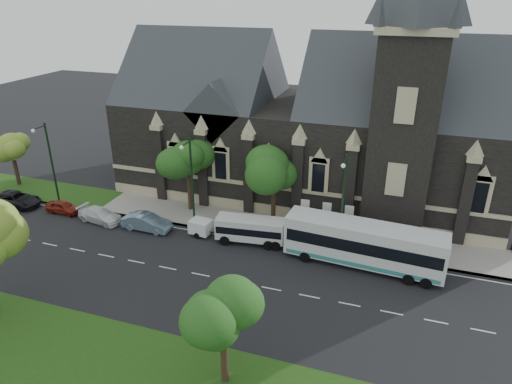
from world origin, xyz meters
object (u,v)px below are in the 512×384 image
at_px(car_far_white, 100,215).
at_px(tree_walk_left, 190,158).
at_px(tree_park_east, 227,316).
at_px(street_lamp_far, 50,160).
at_px(banner_flag_left, 303,212).
at_px(tree_walk_far, 14,148).
at_px(banner_flag_right, 347,219).
at_px(box_trailer, 201,227).
at_px(street_lamp_near, 343,199).
at_px(tree_walk_right, 277,167).
at_px(street_lamp_mid, 191,179).
at_px(banner_flag_center, 325,215).
at_px(sedan, 147,222).
at_px(car_far_black, 17,199).
at_px(shuttle_bus, 251,229).
at_px(car_far_red, 63,207).
at_px(tour_coach, 364,244).

bearing_deg(car_far_white, tree_walk_left, -46.78).
bearing_deg(tree_walk_left, tree_park_east, -59.13).
bearing_deg(street_lamp_far, banner_flag_left, 4.15).
relative_size(tree_walk_far, banner_flag_right, 1.57).
bearing_deg(box_trailer, street_lamp_near, 12.19).
xyz_separation_m(tree_walk_right, street_lamp_mid, (-7.21, -3.62, -0.71)).
bearing_deg(box_trailer, tree_park_east, -52.51).
distance_m(tree_walk_right, box_trailer, 9.06).
xyz_separation_m(banner_flag_center, car_far_white, (-21.64, -3.68, -1.69)).
height_order(tree_walk_far, banner_flag_left, tree_walk_far).
relative_size(tree_walk_right, tree_walk_far, 1.24).
relative_size(tree_walk_far, sedan, 1.30).
height_order(tree_park_east, car_far_black, tree_park_east).
height_order(shuttle_bus, car_far_red, shuttle_bus).
distance_m(street_lamp_near, street_lamp_mid, 14.00).
xyz_separation_m(banner_flag_left, box_trailer, (-9.02, -2.99, -1.53)).
height_order(street_lamp_far, box_trailer, street_lamp_far).
bearing_deg(car_far_red, car_far_black, 92.11).
xyz_separation_m(tree_park_east, car_far_white, (-19.53, 14.65, -3.93)).
xyz_separation_m(tree_walk_right, car_far_white, (-16.56, -5.39, -5.13)).
bearing_deg(street_lamp_mid, car_far_red, -174.56).
xyz_separation_m(sedan, car_far_white, (-5.30, 0.02, -0.11)).
bearing_deg(tour_coach, car_far_black, -175.77).
xyz_separation_m(tree_walk_left, banner_flag_left, (12.08, -1.70, -3.35)).
distance_m(banner_flag_center, box_trailer, 11.52).
bearing_deg(tree_walk_right, car_far_black, -169.40).
distance_m(banner_flag_right, shuttle_bus, 8.66).
bearing_deg(box_trailer, car_far_red, -171.70).
height_order(tree_walk_right, banner_flag_center, tree_walk_right).
distance_m(street_lamp_mid, car_far_red, 14.88).
bearing_deg(tour_coach, sedan, -174.90).
relative_size(street_lamp_near, tour_coach, 0.69).
xyz_separation_m(banner_flag_left, sedan, (-14.35, -3.70, -1.59)).
height_order(tree_walk_left, tour_coach, tree_walk_left).
relative_size(street_lamp_far, car_far_white, 1.89).
bearing_deg(banner_flag_right, car_far_black, -174.37).
bearing_deg(banner_flag_center, tree_walk_far, 178.14).
relative_size(tree_walk_far, banner_flag_left, 1.57).
bearing_deg(sedan, banner_flag_right, -78.35).
distance_m(tree_park_east, banner_flag_right, 18.91).
distance_m(tour_coach, shuttle_bus, 10.10).
height_order(banner_flag_left, car_far_white, banner_flag_left).
height_order(tree_walk_right, tour_coach, tree_walk_right).
relative_size(banner_flag_left, car_far_white, 0.84).
height_order(banner_flag_center, shuttle_bus, banner_flag_center).
bearing_deg(car_far_white, tree_walk_right, -64.21).
relative_size(street_lamp_near, banner_flag_left, 2.25).
relative_size(banner_flag_center, banner_flag_right, 1.00).
distance_m(box_trailer, car_far_red, 15.40).
xyz_separation_m(banner_flag_center, shuttle_bus, (-6.14, -2.80, -0.99)).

